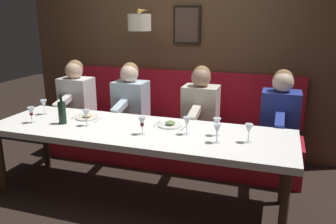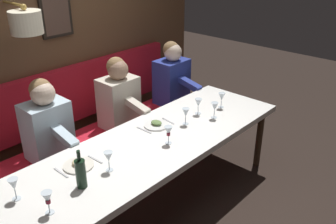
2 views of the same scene
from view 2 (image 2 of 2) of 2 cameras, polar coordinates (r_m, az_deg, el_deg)
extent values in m
plane|color=black|center=(3.65, -2.53, -14.88)|extent=(12.00, 12.00, 0.00)
cube|color=white|center=(3.23, -2.77, -5.24)|extent=(0.90, 2.92, 0.06)
cylinder|color=#352416|center=(4.21, 14.01, -4.07)|extent=(0.07, 0.07, 0.68)
cylinder|color=#352416|center=(4.53, 6.32, -1.23)|extent=(0.07, 0.07, 0.68)
cube|color=red|center=(4.08, -11.61, -6.72)|extent=(0.52, 3.12, 0.45)
cube|color=brown|center=(4.08, -18.24, 11.31)|extent=(0.10, 4.32, 2.90)
cube|color=red|center=(4.21, -16.37, 2.17)|extent=(0.10, 3.12, 0.64)
cube|color=black|center=(4.02, -17.11, 14.43)|extent=(0.04, 0.35, 0.47)
cube|color=#4C382D|center=(4.01, -16.96, 14.41)|extent=(0.01, 0.29, 0.41)
cylinder|color=#A37F38|center=(3.62, -22.98, 15.29)|extent=(0.35, 0.02, 0.02)
cylinder|color=beige|center=(3.49, -21.27, 12.89)|extent=(0.28, 0.28, 0.20)
sphere|color=#A37F38|center=(3.47, -21.62, 14.97)|extent=(0.06, 0.06, 0.06)
cube|color=#283893|center=(4.62, 0.56, 4.78)|extent=(0.30, 0.40, 0.56)
sphere|color=beige|center=(4.49, 0.77, 9.26)|extent=(0.22, 0.22, 0.22)
sphere|color=#937047|center=(4.50, 0.48, 9.70)|extent=(0.20, 0.20, 0.20)
cube|color=#283893|center=(4.43, 3.37, 4.37)|extent=(0.33, 0.09, 0.14)
cube|color=beige|center=(4.06, -7.68, 1.53)|extent=(0.30, 0.40, 0.56)
sphere|color=#A37A60|center=(3.91, -7.81, 6.54)|extent=(0.22, 0.22, 0.22)
sphere|color=#937047|center=(3.92, -8.12, 7.05)|extent=(0.20, 0.20, 0.20)
cube|color=beige|center=(3.84, -4.89, 0.91)|extent=(0.33, 0.09, 0.14)
cube|color=silver|center=(3.62, -18.27, -2.71)|extent=(0.30, 0.40, 0.56)
sphere|color=beige|center=(3.45, -18.95, 2.75)|extent=(0.22, 0.22, 0.22)
sphere|color=#937047|center=(3.46, -19.27, 3.34)|extent=(0.20, 0.20, 0.20)
cube|color=silver|center=(3.37, -15.83, -3.72)|extent=(0.33, 0.09, 0.14)
cylinder|color=white|center=(3.49, -1.82, -2.05)|extent=(0.24, 0.24, 0.01)
ellipsoid|color=#668447|center=(3.48, -1.82, -1.67)|extent=(0.11, 0.09, 0.04)
cube|color=silver|center=(3.58, 0.02, -1.40)|extent=(0.17, 0.03, 0.01)
cube|color=silver|center=(3.42, -3.75, -2.82)|extent=(0.18, 0.02, 0.01)
cylinder|color=silver|center=(2.98, -13.77, -8.09)|extent=(0.24, 0.24, 0.01)
ellipsoid|color=#D1BC84|center=(2.97, -13.82, -7.68)|extent=(0.11, 0.09, 0.04)
cube|color=silver|center=(3.04, -11.30, -7.24)|extent=(0.17, 0.02, 0.01)
cube|color=silver|center=(2.94, -16.32, -9.07)|extent=(0.18, 0.02, 0.01)
cylinder|color=silver|center=(3.68, 7.18, -0.84)|extent=(0.06, 0.06, 0.00)
cylinder|color=silver|center=(3.66, 7.21, -0.29)|extent=(0.01, 0.01, 0.07)
cone|color=silver|center=(3.63, 7.28, 0.85)|extent=(0.07, 0.07, 0.08)
cylinder|color=silver|center=(2.59, -17.92, -14.67)|extent=(0.06, 0.06, 0.00)
cylinder|color=silver|center=(2.56, -18.04, -13.99)|extent=(0.01, 0.01, 0.07)
cone|color=silver|center=(2.52, -18.29, -12.57)|extent=(0.07, 0.07, 0.08)
cylinder|color=maroon|center=(2.53, -18.20, -13.11)|extent=(0.03, 0.03, 0.03)
cylinder|color=silver|center=(2.89, -9.11, -8.91)|extent=(0.06, 0.06, 0.00)
cylinder|color=silver|center=(2.87, -9.16, -8.26)|extent=(0.01, 0.01, 0.07)
cone|color=silver|center=(2.83, -9.27, -6.91)|extent=(0.07, 0.07, 0.08)
cylinder|color=silver|center=(3.75, 4.69, -0.21)|extent=(0.06, 0.06, 0.00)
cylinder|color=silver|center=(3.73, 4.71, 0.33)|extent=(0.01, 0.01, 0.07)
cone|color=silver|center=(3.70, 4.75, 1.46)|extent=(0.07, 0.07, 0.08)
cylinder|color=silver|center=(3.92, 8.26, 0.76)|extent=(0.06, 0.06, 0.00)
cylinder|color=silver|center=(3.90, 8.30, 1.29)|extent=(0.01, 0.01, 0.07)
cone|color=silver|center=(3.87, 8.37, 2.37)|extent=(0.07, 0.07, 0.08)
cylinder|color=silver|center=(3.20, 0.06, -4.86)|extent=(0.06, 0.06, 0.00)
cylinder|color=silver|center=(3.18, 0.06, -4.24)|extent=(0.01, 0.01, 0.07)
cone|color=silver|center=(3.15, 0.06, -2.98)|extent=(0.07, 0.07, 0.08)
cylinder|color=maroon|center=(3.16, 0.06, -3.42)|extent=(0.03, 0.03, 0.03)
cylinder|color=silver|center=(2.78, -22.51, -12.35)|extent=(0.06, 0.06, 0.00)
cylinder|color=silver|center=(2.76, -22.65, -11.70)|extent=(0.01, 0.01, 0.07)
cone|color=silver|center=(2.71, -22.93, -10.34)|extent=(0.07, 0.07, 0.08)
cylinder|color=silver|center=(3.53, 2.74, -1.83)|extent=(0.06, 0.06, 0.00)
cylinder|color=silver|center=(3.52, 2.75, -1.25)|extent=(0.01, 0.01, 0.07)
cone|color=silver|center=(3.48, 2.78, -0.08)|extent=(0.07, 0.07, 0.08)
cylinder|color=black|center=(2.70, -13.43, -9.35)|extent=(0.08, 0.08, 0.22)
cylinder|color=black|center=(2.62, -13.76, -6.64)|extent=(0.03, 0.03, 0.08)
camera|label=1|loc=(3.36, 56.10, 4.28)|focal=36.51mm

